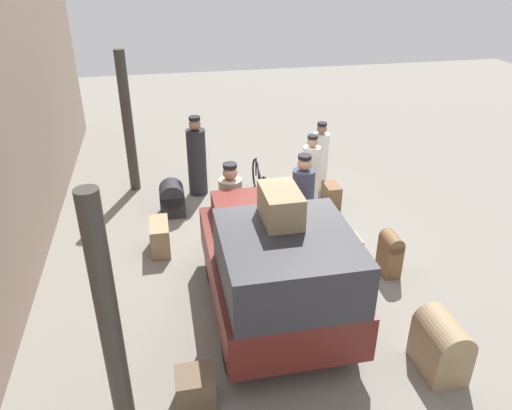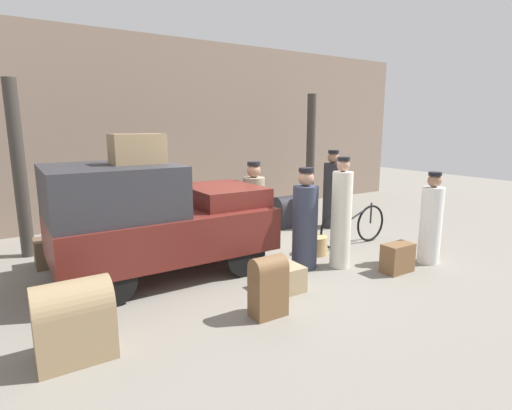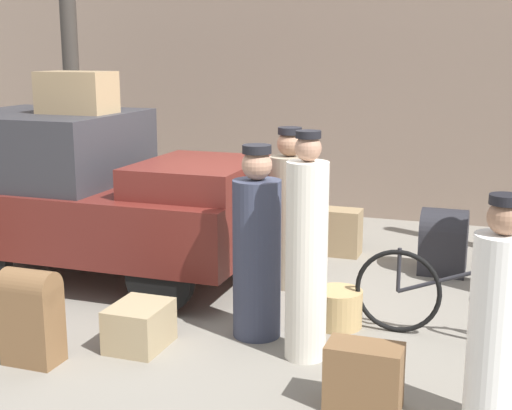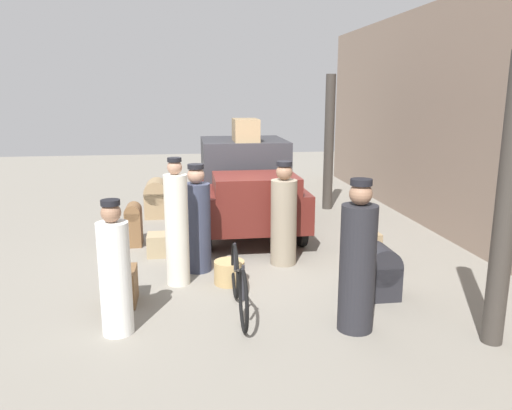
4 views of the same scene
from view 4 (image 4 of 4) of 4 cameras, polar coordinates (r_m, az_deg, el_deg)
The scene contains 20 objects.
ground_plane at distance 8.59m, azimuth -1.51°, elevation -5.94°, with size 30.00×30.00×0.00m, color gray.
station_building_facade at distance 9.51m, azimuth 23.89°, elevation 8.65°, with size 16.00×0.15×4.50m.
canopy_pillar_left at distance 11.98m, azimuth 8.34°, elevation 7.02°, with size 0.23×0.23×3.17m.
canopy_pillar_right at distance 5.91m, azimuth 26.72°, elevation -0.00°, with size 0.23×0.23×3.17m.
truck at distance 10.02m, azimuth -1.05°, elevation 2.43°, with size 3.33×1.87×1.80m.
bicycle at distance 6.37m, azimuth -1.97°, elevation -8.99°, with size 1.75×0.04×0.81m.
wicker_basket at distance 7.40m, azimuth -3.07°, elevation -7.68°, with size 0.45×0.45×0.34m.
porter_standing_middle at distance 7.27m, azimuth -9.04°, elevation -2.46°, with size 0.34×0.34×1.86m.
porter_with_bicycle at distance 5.97m, azimuth -15.82°, elevation -7.58°, with size 0.36×0.36×1.59m.
porter_carrying_trunk at distance 5.92m, azimuth 11.53°, elevation -6.51°, with size 0.42×0.42×1.81m.
conductor_in_dark_uniform at distance 7.80m, azimuth -6.74°, elevation -2.09°, with size 0.42×0.42×1.69m.
porter_lifting_near_truck at distance 8.07m, azimuth 3.18°, elevation -1.52°, with size 0.42×0.42×1.69m.
trunk_umber_medium at distance 6.93m, azimuth -14.77°, elevation -8.97°, with size 0.53×0.30×0.48m.
suitcase_black_upright at distance 11.73m, azimuth 4.63°, elevation 0.33°, with size 0.44×0.48×0.48m.
suitcase_small_leather at distance 11.51m, azimuth -11.30°, elevation 0.83°, with size 0.75×0.52×0.84m.
suitcase_tan_flat at distance 8.79m, azimuth -10.53°, elevation -4.45°, with size 0.44×0.55×0.37m.
trunk_large_brown at distance 8.42m, azimuth 12.20°, elevation -4.60°, with size 0.74×0.34×0.57m.
trunk_barrel_dark at distance 7.08m, azimuth 13.76°, elevation -7.38°, with size 0.51×0.51×0.73m.
trunk_wicker_pale at distance 9.40m, azimuth -13.82°, elevation -2.01°, with size 0.44×0.29×0.78m.
trunk_on_truck_roof at distance 10.05m, azimuth -1.19°, elevation 8.56°, with size 0.77×0.49×0.45m.
Camera 4 is at (8.09, -0.91, 2.75)m, focal length 35.00 mm.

